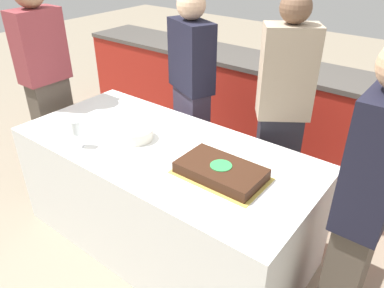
{
  "coord_description": "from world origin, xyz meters",
  "views": [
    {
      "loc": [
        1.39,
        -1.49,
        1.95
      ],
      "look_at": [
        0.24,
        0.0,
        0.87
      ],
      "focal_mm": 35.0,
      "sensor_mm": 36.0,
      "label": 1
    }
  ],
  "objects": [
    {
      "name": "ground_plane",
      "position": [
        0.0,
        0.0,
        0.0
      ],
      "size": [
        14.0,
        14.0,
        0.0
      ],
      "primitive_type": "plane",
      "color": "gray"
    },
    {
      "name": "person_seated_left",
      "position": [
        -1.2,
        0.0,
        0.89
      ],
      "size": [
        0.22,
        0.36,
        1.69
      ],
      "rotation": [
        0.0,
        0.0,
        1.57
      ],
      "color": "#4C4238",
      "rests_on": "ground_plane"
    },
    {
      "name": "person_seated_right",
      "position": [
        1.2,
        0.0,
        0.85
      ],
      "size": [
        0.2,
        0.35,
        1.63
      ],
      "rotation": [
        0.0,
        0.0,
        -1.57
      ],
      "color": "#4C4238",
      "rests_on": "ground_plane"
    },
    {
      "name": "side_plate_near_cake",
      "position": [
        0.57,
        0.23,
        0.77
      ],
      "size": [
        0.2,
        0.2,
        0.0
      ],
      "color": "white",
      "rests_on": "dining_table"
    },
    {
      "name": "wine_glass",
      "position": [
        -0.42,
        -0.32,
        0.89
      ],
      "size": [
        0.07,
        0.07,
        0.18
      ],
      "color": "white",
      "rests_on": "dining_table"
    },
    {
      "name": "dining_table",
      "position": [
        0.0,
        0.0,
        0.39
      ],
      "size": [
        1.96,
        0.92,
        0.77
      ],
      "color": "silver",
      "rests_on": "ground_plane"
    },
    {
      "name": "cake",
      "position": [
        0.47,
        -0.05,
        0.8
      ],
      "size": [
        0.51,
        0.31,
        0.07
      ],
      "color": "gold",
      "rests_on": "dining_table"
    },
    {
      "name": "person_standing_back",
      "position": [
        -0.3,
        0.68,
        0.83
      ],
      "size": [
        0.45,
        0.34,
        1.6
      ],
      "rotation": [
        0.0,
        0.0,
        2.73
      ],
      "color": "#383347",
      "rests_on": "ground_plane"
    },
    {
      "name": "back_counter",
      "position": [
        0.0,
        1.53,
        0.46
      ],
      "size": [
        4.4,
        0.58,
        0.92
      ],
      "color": "#A82319",
      "rests_on": "ground_plane"
    },
    {
      "name": "plate_stack",
      "position": [
        -0.2,
        -0.03,
        0.81
      ],
      "size": [
        0.22,
        0.22,
        0.07
      ],
      "color": "white",
      "rests_on": "dining_table"
    },
    {
      "name": "person_cutting_cake",
      "position": [
        0.47,
        0.68,
        0.86
      ],
      "size": [
        0.39,
        0.36,
        1.66
      ],
      "rotation": [
        0.0,
        0.0,
        -2.53
      ],
      "color": "#282833",
      "rests_on": "ground_plane"
    }
  ]
}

